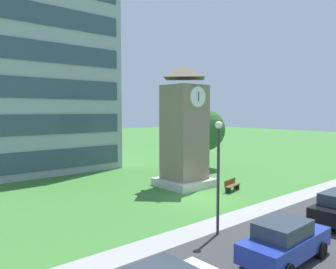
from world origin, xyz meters
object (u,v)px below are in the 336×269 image
(park_bench, at_px, (232,185))
(parked_car_blue, at_px, (285,241))
(street_lamp, at_px, (218,164))
(tree_by_building, at_px, (204,130))
(clock_tower, at_px, (184,133))

(park_bench, relative_size, parked_car_blue, 0.41)
(park_bench, xyz_separation_m, parked_car_blue, (-7.52, -8.68, 0.40))
(park_bench, relative_size, street_lamp, 0.34)
(tree_by_building, height_order, parked_car_blue, tree_by_building)
(park_bench, height_order, parked_car_blue, parked_car_blue)
(clock_tower, height_order, street_lamp, clock_tower)
(tree_by_building, bearing_deg, park_bench, -124.35)
(parked_car_blue, bearing_deg, tree_by_building, 52.13)
(street_lamp, relative_size, tree_by_building, 0.89)
(clock_tower, distance_m, park_bench, 5.44)
(park_bench, relative_size, tree_by_building, 0.30)
(park_bench, bearing_deg, street_lamp, -145.61)
(street_lamp, distance_m, parked_car_blue, 4.48)
(street_lamp, distance_m, tree_by_building, 18.45)
(park_bench, height_order, tree_by_building, tree_by_building)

